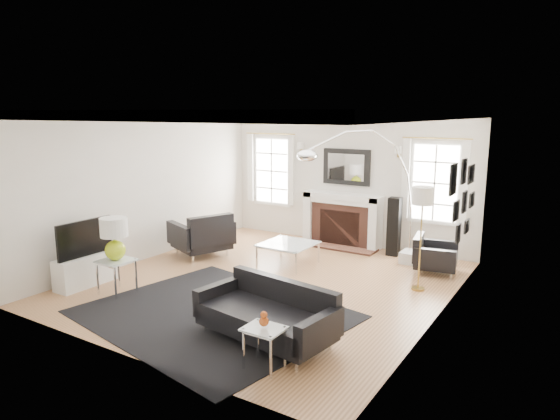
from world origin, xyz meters
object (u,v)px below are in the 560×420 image
Objects in this scene: fireplace at (342,220)px; armchair_left at (203,236)px; coffee_table at (288,245)px; gourd_lamp at (114,236)px; armchair_right at (433,256)px; sofa at (269,315)px; arc_floor_lamp at (360,191)px.

armchair_left is at bearing -132.02° from fireplace.
armchair_left is at bearing -166.96° from coffee_table.
armchair_left is 1.98× the size of gourd_lamp.
sofa is at bearing -104.96° from armchair_right.
armchair_right is at bearing -20.70° from fireplace.
sofa is at bearing -1.68° from gourd_lamp.
armchair_left is (-3.10, 2.37, 0.08)m from sofa.
arc_floor_lamp is at bearing 94.82° from sofa.
coffee_table is (-0.25, -1.77, -0.17)m from fireplace.
arc_floor_lamp is (2.59, 3.37, 0.47)m from gourd_lamp.
armchair_left is 4.32m from armchair_right.
armchair_right is at bearing 21.88° from coffee_table.
fireplace reaches higher than armchair_right.
fireplace is 2.92m from armchair_left.
armchair_left reaches higher than sofa.
coffee_table is 3.12m from gourd_lamp.
sofa is 0.73× the size of arc_floor_lamp.
gourd_lamp is at bearing -84.58° from armchair_left.
fireplace is 1.62m from arc_floor_lamp.
arc_floor_lamp is at bearing 52.41° from gourd_lamp.
armchair_left is 1.46× the size of armchair_right.
gourd_lamp reaches higher than sofa.
sofa is 3.86m from armchair_right.
armchair_left is 0.52× the size of arc_floor_lamp.
armchair_right is 2.58m from coffee_table.
sofa reaches higher than armchair_right.
armchair_right is at bearing 18.30° from armchair_left.
fireplace is 1.86× the size of coffee_table.
armchair_right is (1.00, 3.73, -0.02)m from sofa.
gourd_lamp is 0.26× the size of arc_floor_lamp.
fireplace is 2.55× the size of gourd_lamp.
coffee_table is at bearing -148.04° from arc_floor_lamp.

